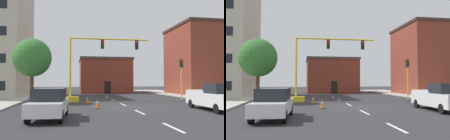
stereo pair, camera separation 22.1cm
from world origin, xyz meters
TOP-DOWN VIEW (x-y plane):
  - ground_plane at (0.00, 0.00)m, footprint 160.00×160.00m
  - sidewalk_right at (12.63, 8.00)m, footprint 6.00×56.00m
  - lane_stripe_seg_1 at (0.00, -8.50)m, footprint 0.16×2.40m
  - lane_stripe_seg_2 at (0.00, -3.00)m, footprint 0.16×2.40m
  - lane_stripe_seg_3 at (0.00, 2.50)m, footprint 0.16×2.40m
  - lane_stripe_seg_4 at (0.00, 8.00)m, footprint 0.16×2.40m
  - lane_stripe_seg_5 at (0.00, 13.50)m, footprint 0.16×2.40m
  - building_brick_center at (1.38, 26.33)m, footprint 9.64×9.34m
  - building_row_right at (18.93, 17.18)m, footprint 14.20×10.53m
  - traffic_signal_gantry at (-3.67, 6.15)m, footprint 9.42×1.20m
  - traffic_light_pole_right at (8.24, 7.47)m, footprint 0.32×0.47m
  - tree_left_near at (-8.60, 5.15)m, footprint 3.78×3.78m
  - pickup_truck_white at (5.76, -2.96)m, footprint 2.22×5.48m
  - sedan_white_near_left at (-5.91, -4.96)m, footprint 2.09×4.59m
  - traffic_cone_roadside_a at (-2.70, -0.49)m, footprint 0.36×0.36m
  - traffic_cone_roadside_b at (-3.22, 3.72)m, footprint 0.36×0.36m

SIDE VIEW (x-z plane):
  - ground_plane at x=0.00m, z-range 0.00..0.00m
  - lane_stripe_seg_1 at x=0.00m, z-range 0.00..0.01m
  - lane_stripe_seg_2 at x=0.00m, z-range 0.00..0.01m
  - lane_stripe_seg_3 at x=0.00m, z-range 0.00..0.01m
  - lane_stripe_seg_4 at x=0.00m, z-range 0.00..0.01m
  - lane_stripe_seg_5 at x=0.00m, z-range 0.00..0.01m
  - sidewalk_right at x=12.63m, z-range 0.00..0.14m
  - traffic_cone_roadside_b at x=-3.22m, z-range -0.01..0.72m
  - traffic_cone_roadside_a at x=-2.70m, z-range -0.01..0.76m
  - sedan_white_near_left at x=-5.91m, z-range 0.02..1.76m
  - pickup_truck_white at x=5.76m, z-range -0.02..1.97m
  - traffic_signal_gantry at x=-3.67m, z-range -1.15..5.68m
  - building_brick_center at x=1.38m, z-range 0.01..6.55m
  - traffic_light_pole_right at x=8.24m, z-range 1.13..5.93m
  - tree_left_near at x=-8.60m, z-range 1.28..7.66m
  - building_row_right at x=18.93m, z-range 0.01..11.41m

